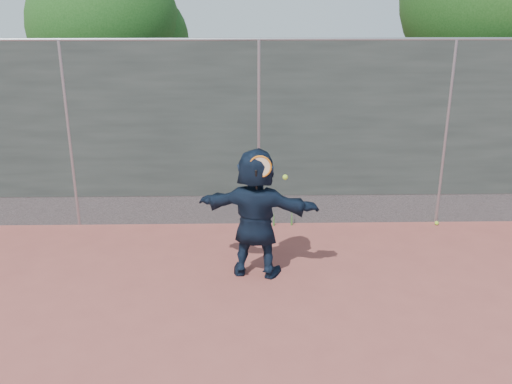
{
  "coord_description": "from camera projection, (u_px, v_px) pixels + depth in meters",
  "views": [
    {
      "loc": [
        -0.23,
        -5.34,
        3.74
      ],
      "look_at": [
        -0.08,
        1.72,
        1.19
      ],
      "focal_mm": 40.0,
      "sensor_mm": 36.0,
      "label": 1
    }
  ],
  "objects": [
    {
      "name": "player",
      "position": [
        256.0,
        213.0,
        7.61
      ],
      "size": [
        1.74,
        0.87,
        1.79
      ],
      "primitive_type": "imported",
      "rotation": [
        0.0,
        0.0,
        2.93
      ],
      "color": "#121F33",
      "rests_on": "ground"
    },
    {
      "name": "fence",
      "position": [
        259.0,
        131.0,
        9.05
      ],
      "size": [
        20.0,
        0.06,
        3.03
      ],
      "color": "#38423D",
      "rests_on": "ground"
    },
    {
      "name": "tree_right",
      "position": [
        507.0,
        1.0,
        10.62
      ],
      "size": [
        3.78,
        3.6,
        5.39
      ],
      "color": "#382314",
      "rests_on": "ground"
    },
    {
      "name": "weed_clump",
      "position": [
        277.0,
        218.0,
        9.44
      ],
      "size": [
        0.68,
        0.07,
        0.3
      ],
      "color": "#387226",
      "rests_on": "ground"
    },
    {
      "name": "tree_left",
      "position": [
        113.0,
        30.0,
        11.41
      ],
      "size": [
        3.15,
        3.0,
        4.53
      ],
      "color": "#382314",
      "rests_on": "ground"
    },
    {
      "name": "ground",
      "position": [
        267.0,
        346.0,
        6.3
      ],
      "size": [
        80.0,
        80.0,
        0.0
      ],
      "primitive_type": "plane",
      "color": "#9E4C42",
      "rests_on": "ground"
    },
    {
      "name": "swing_action",
      "position": [
        263.0,
        169.0,
        7.2
      ],
      "size": [
        0.5,
        0.14,
        0.51
      ],
      "color": "orange",
      "rests_on": "ground"
    },
    {
      "name": "ball_ground",
      "position": [
        437.0,
        223.0,
        9.5
      ],
      "size": [
        0.07,
        0.07,
        0.07
      ],
      "primitive_type": "sphere",
      "color": "#A5DA30",
      "rests_on": "ground"
    }
  ]
}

